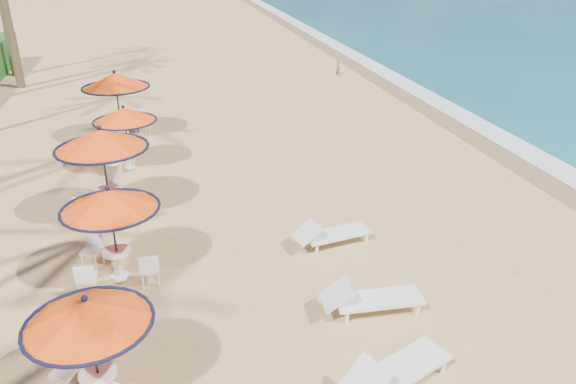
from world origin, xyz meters
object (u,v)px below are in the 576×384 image
station_1 (109,212)px  station_2 (103,151)px  station_0 (88,323)px  station_3 (124,122)px  lounger_near (394,371)px  lounger_mid (369,298)px  station_4 (117,87)px  lounger_far (330,233)px

station_1 → station_2: 3.42m
station_0 → station_3: size_ratio=0.98×
lounger_near → lounger_mid: bearing=58.0°
station_3 → station_4: 3.35m
station_1 → station_0: bearing=-91.8°
station_4 → lounger_near: 15.91m
station_0 → station_2: (-0.18, 7.33, 0.28)m
station_1 → lounger_far: 5.41m
lounger_far → station_4: bearing=108.2°
station_4 → lounger_mid: 14.04m
lounger_far → station_0: bearing=-152.1°
station_2 → lounger_mid: 8.29m
station_3 → lounger_far: (5.11, -6.67, -1.27)m
lounger_near → lounger_mid: (0.34, 2.14, -0.00)m
lounger_near → station_4: bearing=85.5°
station_1 → lounger_near: (4.82, -4.77, -1.32)m
station_0 → station_2: station_2 is taller
station_0 → lounger_far: bearing=38.2°
station_0 → station_1: bearing=88.2°
station_0 → lounger_near: size_ratio=0.96×
station_1 → station_4: (-0.17, 10.25, 0.36)m
station_2 → lounger_near: 9.77m
lounger_far → station_2: bearing=140.3°
station_3 → lounger_mid: (5.05, -9.57, -1.25)m
station_0 → lounger_near: (4.95, -0.84, -1.28)m
lounger_mid → lounger_near: bearing=-96.1°
station_0 → station_4: station_4 is taller
lounger_far → station_3: bearing=117.2°
station_1 → station_3: size_ratio=1.04×
station_0 → station_3: 10.88m
lounger_mid → lounger_far: size_ratio=1.04×
station_3 → station_4: size_ratio=0.82×
station_0 → station_1: size_ratio=0.94×
station_3 → lounger_near: bearing=-68.1°
station_3 → station_1: bearing=-91.0°
station_0 → station_4: (-0.04, 14.18, 0.39)m
station_4 → station_1: bearing=-89.1°
station_4 → lounger_mid: bearing=-67.5°
station_3 → lounger_near: (4.70, -11.71, -1.25)m
station_2 → station_3: station_2 is taller
station_2 → lounger_far: station_2 is taller
station_0 → lounger_mid: station_0 is taller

